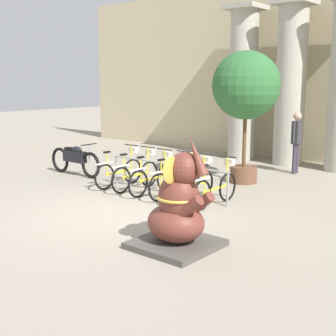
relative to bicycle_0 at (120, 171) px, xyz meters
name	(u,v)px	position (x,y,z in m)	size (l,w,h in m)	color
ground_plane	(120,215)	(1.88, -1.83, -0.41)	(60.00, 60.00, 0.00)	gray
building_facade	(305,71)	(1.88, 6.77, 2.59)	(20.00, 0.20, 6.00)	#C6B78E
column_left	(243,83)	(0.14, 5.77, 2.22)	(1.18, 1.18, 5.16)	#ADA899
column_middle	(291,83)	(1.88, 5.77, 2.22)	(1.18, 1.18, 5.16)	#ADA899
bike_rack	(167,170)	(1.48, 0.12, 0.20)	(3.57, 0.05, 0.77)	gray
bicycle_0	(120,171)	(0.00, 0.00, 0.00)	(0.48, 1.66, 1.05)	black
bicycle_1	(136,174)	(0.59, 0.00, 0.00)	(0.48, 1.66, 1.05)	black
bicycle_2	(153,177)	(1.19, -0.03, 0.00)	(0.48, 1.66, 1.05)	black
bicycle_3	(173,180)	(1.78, 0.01, 0.00)	(0.48, 1.66, 1.05)	black
bicycle_4	(193,184)	(2.37, -0.02, 0.00)	(0.48, 1.66, 1.05)	black
bicycle_5	(216,187)	(2.97, 0.04, 0.00)	(0.48, 1.66, 1.05)	black
elephant_statue	(178,210)	(3.99, -2.56, 0.24)	(1.28, 1.28, 1.90)	#4C4742
motorcycle	(75,159)	(-2.03, 0.17, 0.07)	(2.12, 0.55, 0.97)	black
person_pedestrian	(297,136)	(2.75, 4.49, 0.69)	(0.24, 0.47, 1.81)	#383342
potted_tree	(246,89)	(2.22, 2.45, 2.08)	(1.78, 1.78, 3.48)	brown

